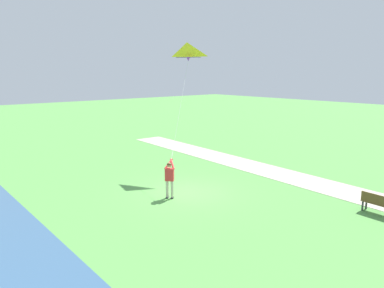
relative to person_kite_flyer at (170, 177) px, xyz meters
The scene contains 5 objects.
ground_plane 1.56m from the person_kite_flyer, behind, with size 120.00×120.00×0.00m, color #569947.
walkway_path 7.64m from the person_kite_flyer, 165.62° to the left, with size 2.40×32.00×0.02m, color #B7AD99.
person_kite_flyer is the anchor object (origin of this frame).
flying_kite 7.45m from the person_kite_flyer, 140.20° to the right, with size 3.81×3.49×5.70m.
park_bench_near_walkway 9.09m from the person_kite_flyer, 126.52° to the left, with size 0.51×1.52×0.88m.
Camera 1 is at (10.89, 13.14, 5.80)m, focal length 33.78 mm.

